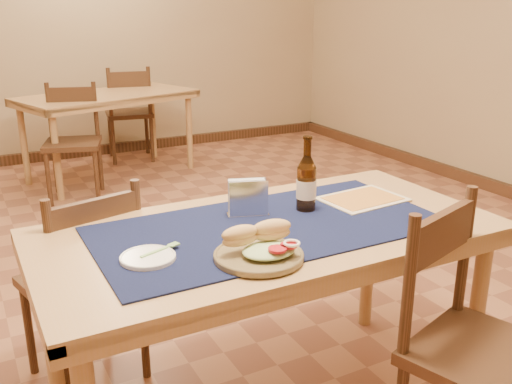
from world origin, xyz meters
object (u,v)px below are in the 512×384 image
chair_main_near (476,346)px  sandwich_plate (261,249)px  main_table (269,249)px  chair_main_far (85,281)px  napkin_holder (248,199)px  beer_bottle (306,183)px  back_table (108,103)px

chair_main_near → sandwich_plate: 0.74m
main_table → chair_main_far: 0.77m
chair_main_near → sandwich_plate: size_ratio=3.36×
napkin_holder → sandwich_plate: bearing=-111.4°
sandwich_plate → chair_main_near: bearing=-32.2°
beer_bottle → sandwich_plate: bearing=-139.8°
main_table → beer_bottle: beer_bottle is taller
main_table → back_table: size_ratio=0.97×
sandwich_plate → napkin_holder: bearing=68.6°
back_table → chair_main_near: (0.13, -4.00, -0.19)m
main_table → beer_bottle: bearing=22.0°
chair_main_far → chair_main_near: (0.97, -1.07, 0.03)m
chair_main_near → sandwich_plate: chair_main_near is taller
chair_main_far → chair_main_near: size_ratio=0.94×
main_table → back_table: (0.29, 3.42, 0.00)m
chair_main_far → sandwich_plate: (0.40, -0.71, 0.33)m
main_table → back_table: same height
sandwich_plate → beer_bottle: (0.35, 0.30, 0.07)m
back_table → chair_main_far: 3.05m
chair_main_far → beer_bottle: size_ratio=3.10×
napkin_holder → main_table: bearing=-82.9°
chair_main_near → beer_bottle: beer_bottle is taller
back_table → beer_bottle: (-0.08, -3.34, 0.19)m
sandwich_plate → napkin_holder: (0.14, 0.35, 0.03)m
chair_main_near → back_table: bearing=91.9°
back_table → sandwich_plate: size_ratio=5.98×
back_table → napkin_holder: (-0.30, -3.29, 0.15)m
main_table → napkin_holder: (-0.02, 0.13, 0.15)m
chair_main_far → sandwich_plate: chair_main_far is taller
beer_bottle → napkin_holder: size_ratio=1.74×
main_table → back_table: bearing=85.2°
main_table → sandwich_plate: (-0.15, -0.22, 0.12)m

